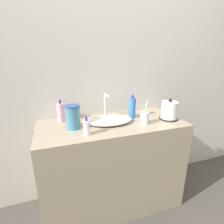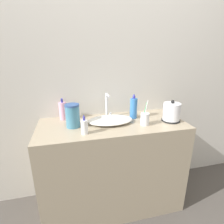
{
  "view_description": "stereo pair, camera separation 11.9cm",
  "coord_description": "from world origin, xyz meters",
  "px_view_note": "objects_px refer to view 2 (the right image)",
  "views": [
    {
      "loc": [
        -0.45,
        -1.04,
        1.41
      ],
      "look_at": [
        -0.0,
        0.27,
        0.95
      ],
      "focal_mm": 28.0,
      "sensor_mm": 36.0,
      "label": 1
    },
    {
      "loc": [
        -0.33,
        -1.08,
        1.41
      ],
      "look_at": [
        -0.0,
        0.27,
        0.95
      ],
      "focal_mm": 28.0,
      "sensor_mm": 36.0,
      "label": 2
    }
  ],
  "objects_px": {
    "mouthwash_bottle": "(134,108)",
    "electric_kettle": "(171,113)",
    "toothbrush_cup": "(145,119)",
    "faucet": "(107,104)",
    "shampoo_bottle": "(84,127)",
    "lotion_bottle": "(63,111)",
    "water_pitcher": "(73,116)"
  },
  "relations": [
    {
      "from": "lotion_bottle",
      "to": "water_pitcher",
      "type": "height_order",
      "value": "lotion_bottle"
    },
    {
      "from": "faucet",
      "to": "lotion_bottle",
      "type": "height_order",
      "value": "faucet"
    },
    {
      "from": "faucet",
      "to": "water_pitcher",
      "type": "distance_m",
      "value": 0.35
    },
    {
      "from": "electric_kettle",
      "to": "toothbrush_cup",
      "type": "bearing_deg",
      "value": -173.79
    },
    {
      "from": "electric_kettle",
      "to": "lotion_bottle",
      "type": "bearing_deg",
      "value": 164.0
    },
    {
      "from": "shampoo_bottle",
      "to": "lotion_bottle",
      "type": "bearing_deg",
      "value": 114.58
    },
    {
      "from": "shampoo_bottle",
      "to": "water_pitcher",
      "type": "bearing_deg",
      "value": 116.77
    },
    {
      "from": "faucet",
      "to": "lotion_bottle",
      "type": "relative_size",
      "value": 1.17
    },
    {
      "from": "lotion_bottle",
      "to": "shampoo_bottle",
      "type": "bearing_deg",
      "value": -65.42
    },
    {
      "from": "toothbrush_cup",
      "to": "mouthwash_bottle",
      "type": "relative_size",
      "value": 0.92
    },
    {
      "from": "toothbrush_cup",
      "to": "water_pitcher",
      "type": "xyz_separation_m",
      "value": [
        -0.58,
        0.1,
        0.04
      ]
    },
    {
      "from": "faucet",
      "to": "toothbrush_cup",
      "type": "bearing_deg",
      "value": -43.68
    },
    {
      "from": "water_pitcher",
      "to": "lotion_bottle",
      "type": "bearing_deg",
      "value": 112.76
    },
    {
      "from": "shampoo_bottle",
      "to": "mouthwash_bottle",
      "type": "height_order",
      "value": "mouthwash_bottle"
    },
    {
      "from": "electric_kettle",
      "to": "toothbrush_cup",
      "type": "xyz_separation_m",
      "value": [
        -0.26,
        -0.03,
        -0.02
      ]
    },
    {
      "from": "toothbrush_cup",
      "to": "lotion_bottle",
      "type": "distance_m",
      "value": 0.72
    },
    {
      "from": "lotion_bottle",
      "to": "mouthwash_bottle",
      "type": "height_order",
      "value": "mouthwash_bottle"
    },
    {
      "from": "electric_kettle",
      "to": "toothbrush_cup",
      "type": "distance_m",
      "value": 0.26
    },
    {
      "from": "toothbrush_cup",
      "to": "mouthwash_bottle",
      "type": "distance_m",
      "value": 0.19
    },
    {
      "from": "lotion_bottle",
      "to": "water_pitcher",
      "type": "xyz_separation_m",
      "value": [
        0.08,
        -0.19,
        0.01
      ]
    },
    {
      "from": "faucet",
      "to": "shampoo_bottle",
      "type": "height_order",
      "value": "faucet"
    },
    {
      "from": "water_pitcher",
      "to": "toothbrush_cup",
      "type": "bearing_deg",
      "value": -9.76
    },
    {
      "from": "toothbrush_cup",
      "to": "lotion_bottle",
      "type": "height_order",
      "value": "toothbrush_cup"
    },
    {
      "from": "electric_kettle",
      "to": "mouthwash_bottle",
      "type": "relative_size",
      "value": 0.84
    },
    {
      "from": "toothbrush_cup",
      "to": "shampoo_bottle",
      "type": "xyz_separation_m",
      "value": [
        -0.5,
        -0.05,
        0.0
      ]
    },
    {
      "from": "electric_kettle",
      "to": "mouthwash_bottle",
      "type": "height_order",
      "value": "mouthwash_bottle"
    },
    {
      "from": "faucet",
      "to": "lotion_bottle",
      "type": "xyz_separation_m",
      "value": [
        -0.4,
        0.04,
        -0.04
      ]
    },
    {
      "from": "mouthwash_bottle",
      "to": "electric_kettle",
      "type": "bearing_deg",
      "value": -26.98
    },
    {
      "from": "toothbrush_cup",
      "to": "lotion_bottle",
      "type": "xyz_separation_m",
      "value": [
        -0.66,
        0.29,
        0.03
      ]
    },
    {
      "from": "lotion_bottle",
      "to": "water_pitcher",
      "type": "relative_size",
      "value": 1.03
    },
    {
      "from": "faucet",
      "to": "shampoo_bottle",
      "type": "xyz_separation_m",
      "value": [
        -0.24,
        -0.3,
        -0.07
      ]
    },
    {
      "from": "faucet",
      "to": "toothbrush_cup",
      "type": "distance_m",
      "value": 0.37
    }
  ]
}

